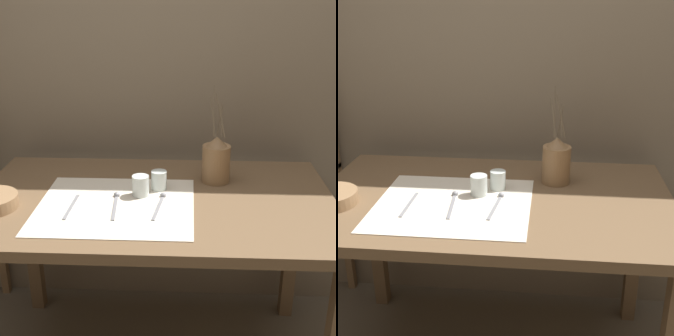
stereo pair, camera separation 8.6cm
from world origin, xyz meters
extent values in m
cube|color=#7A6B56|center=(0.00, 0.53, 1.20)|extent=(7.00, 0.06, 2.40)
cube|color=brown|center=(0.00, 0.00, 0.77)|extent=(1.37, 0.83, 0.04)
cube|color=brown|center=(-0.63, 0.36, 0.38)|extent=(0.06, 0.06, 0.75)
cube|color=brown|center=(0.63, 0.36, 0.38)|extent=(0.06, 0.06, 0.75)
cube|color=brown|center=(-0.84, 0.46, 0.65)|extent=(0.04, 0.04, 1.30)
cube|color=beige|center=(-0.13, -0.08, 0.79)|extent=(0.57, 0.50, 0.00)
cylinder|color=olive|center=(0.24, 0.17, 0.87)|extent=(0.11, 0.11, 0.15)
cone|color=olive|center=(0.24, 0.17, 0.96)|extent=(0.09, 0.09, 0.04)
cylinder|color=brown|center=(0.26, 0.15, 1.05)|extent=(0.03, 0.01, 0.14)
cylinder|color=brown|center=(0.23, 0.18, 1.08)|extent=(0.01, 0.04, 0.20)
cylinder|color=brown|center=(0.26, 0.17, 1.05)|extent=(0.01, 0.03, 0.13)
cylinder|color=brown|center=(0.22, 0.15, 1.06)|extent=(0.03, 0.03, 0.16)
cylinder|color=brown|center=(0.25, 0.18, 1.05)|extent=(0.02, 0.01, 0.13)
cylinder|color=brown|center=(0.25, 0.19, 1.07)|extent=(0.04, 0.02, 0.17)
cylinder|color=silver|center=(-0.05, 0.01, 0.83)|extent=(0.06, 0.06, 0.08)
cylinder|color=silver|center=(0.02, 0.07, 0.83)|extent=(0.06, 0.06, 0.08)
cube|color=gray|center=(-0.29, -0.11, 0.80)|extent=(0.02, 0.20, 0.00)
cube|color=gray|center=(-0.13, -0.11, 0.80)|extent=(0.03, 0.20, 0.00)
sphere|color=gray|center=(-0.14, -0.01, 0.80)|extent=(0.02, 0.02, 0.02)
cube|color=gray|center=(0.02, -0.10, 0.80)|extent=(0.04, 0.20, 0.00)
sphere|color=gray|center=(0.04, 0.00, 0.80)|extent=(0.02, 0.02, 0.02)
camera|label=1|loc=(0.13, -1.61, 1.54)|focal=50.00mm
camera|label=2|loc=(0.22, -1.61, 1.54)|focal=50.00mm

